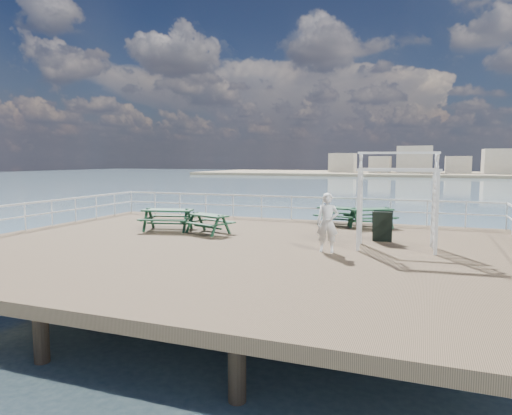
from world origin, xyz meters
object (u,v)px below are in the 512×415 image
Objects in this scene: picnic_table_a at (168,215)px; picnic_table_c at (370,214)px; person at (327,223)px; picnic_table_d at (208,220)px; picnic_table_b at (339,212)px; trellis_arbor at (397,206)px.

picnic_table_a is 0.97× the size of picnic_table_c.
picnic_table_d is at bearing 153.57° from person.
trellis_arbor is at bearing -47.14° from picnic_table_b.
person is (-0.61, -5.65, 0.33)m from picnic_table_c.
picnic_table_c is at bearing 13.80° from picnic_table_a.
picnic_table_d is at bearing -123.98° from picnic_table_b.
picnic_table_a is 0.73× the size of trellis_arbor.
picnic_table_d is (-5.54, -3.75, -0.04)m from picnic_table_c.
trellis_arbor is at bearing 15.34° from picnic_table_d.
person is (-1.89, -1.24, -0.45)m from trellis_arbor.
picnic_table_c is at bearing 54.94° from picnic_table_d.
trellis_arbor reaches higher than picnic_table_b.
picnic_table_d is at bearing 170.20° from trellis_arbor.
picnic_table_b is at bearing 91.63° from person.
picnic_table_c is (7.36, 3.62, -0.04)m from picnic_table_a.
picnic_table_c reaches higher than picnic_table_d.
trellis_arbor is 2.30m from person.
picnic_table_b is 0.89× the size of picnic_table_c.
picnic_table_a is at bearing -134.72° from picnic_table_b.
picnic_table_d is (1.81, -0.13, -0.08)m from picnic_table_a.
picnic_table_d is 6.91m from trellis_arbor.
picnic_table_a is 1.09× the size of picnic_table_b.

